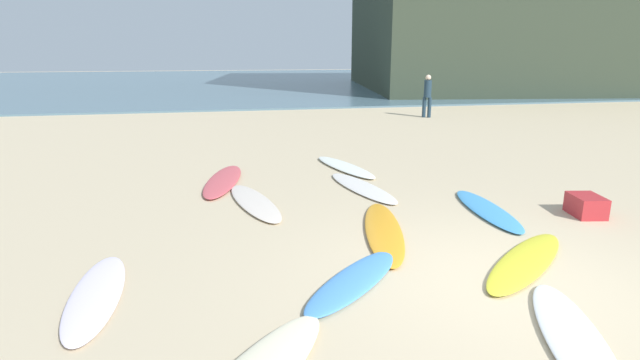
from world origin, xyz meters
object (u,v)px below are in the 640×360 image
(surfboard_4, at_px, (526,261))
(beach_cooler, at_px, (586,206))
(surfboard_8, at_px, (254,202))
(surfboard_0, at_px, (362,187))
(surfboard_1, at_px, (96,295))
(surfboard_3, at_px, (223,181))
(beachgoer_near, at_px, (427,94))
(surfboard_10, at_px, (487,210))
(surfboard_2, at_px, (355,280))
(surfboard_5, at_px, (345,167))
(surfboard_9, at_px, (574,339))
(surfboard_7, at_px, (384,231))

(surfboard_4, bearing_deg, beach_cooler, 85.79)
(surfboard_4, distance_m, surfboard_8, 4.38)
(surfboard_0, bearing_deg, surfboard_1, 29.30)
(surfboard_3, bearing_deg, beachgoer_near, -122.48)
(surfboard_10, bearing_deg, surfboard_3, 152.38)
(surfboard_2, distance_m, surfboard_4, 2.22)
(surfboard_4, bearing_deg, surfboard_5, 149.98)
(surfboard_2, distance_m, surfboard_3, 4.94)
(surfboard_1, relative_size, beachgoer_near, 1.25)
(surfboard_0, distance_m, beach_cooler, 3.75)
(surfboard_10, bearing_deg, surfboard_2, -138.57)
(surfboard_1, xyz_separation_m, surfboard_2, (2.78, -0.23, 0.01))
(beachgoer_near, bearing_deg, surfboard_10, -82.63)
(surfboard_9, height_order, surfboard_10, surfboard_9)
(surfboard_4, height_order, surfboard_9, surfboard_9)
(beachgoer_near, height_order, beach_cooler, beachgoer_near)
(surfboard_8, bearing_deg, surfboard_3, 95.80)
(surfboard_5, height_order, surfboard_10, surfboard_5)
(surfboard_10, bearing_deg, surfboard_0, 138.62)
(surfboard_1, distance_m, beachgoer_near, 15.81)
(surfboard_2, height_order, beach_cooler, beach_cooler)
(surfboard_1, height_order, surfboard_4, surfboard_1)
(surfboard_0, distance_m, surfboard_2, 3.92)
(surfboard_0, distance_m, beachgoer_near, 10.72)
(surfboard_1, bearing_deg, surfboard_5, -129.88)
(beachgoer_near, bearing_deg, surfboard_7, -90.09)
(surfboard_5, xyz_separation_m, beach_cooler, (2.96, -3.84, 0.12))
(surfboard_4, xyz_separation_m, surfboard_10, (0.57, 1.93, 0.00))
(surfboard_9, bearing_deg, surfboard_7, -53.38)
(surfboard_1, xyz_separation_m, surfboard_10, (5.56, 1.81, -0.00))
(surfboard_8, bearing_deg, surfboard_5, 33.32)
(surfboard_0, relative_size, surfboard_1, 1.16)
(surfboard_3, xyz_separation_m, surfboard_4, (3.61, -4.63, -0.01))
(surfboard_5, bearing_deg, beachgoer_near, -139.26)
(surfboard_4, relative_size, surfboard_9, 1.07)
(surfboard_3, xyz_separation_m, surfboard_10, (4.18, -2.70, -0.01))
(surfboard_3, height_order, beach_cooler, beach_cooler)
(surfboard_3, bearing_deg, surfboard_5, -154.97)
(beachgoer_near, relative_size, beach_cooler, 2.80)
(surfboard_0, relative_size, surfboard_8, 1.01)
(surfboard_7, relative_size, surfboard_9, 1.19)
(surfboard_3, relative_size, beach_cooler, 4.42)
(surfboard_5, xyz_separation_m, beachgoer_near, (5.19, 7.63, 0.85))
(surfboard_8, bearing_deg, surfboard_1, -134.76)
(surfboard_7, height_order, beach_cooler, beach_cooler)
(surfboard_0, xyz_separation_m, surfboard_5, (0.09, 1.66, 0.01))
(surfboard_9, bearing_deg, surfboard_2, -21.25)
(surfboard_3, distance_m, surfboard_4, 5.87)
(surfboard_5, height_order, surfboard_9, surfboard_5)
(surfboard_8, bearing_deg, surfboard_0, 2.30)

